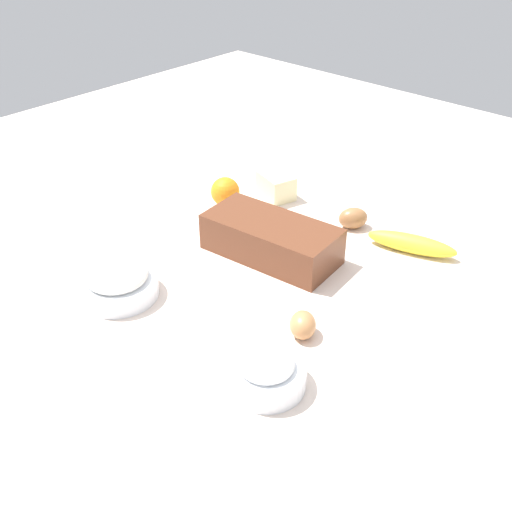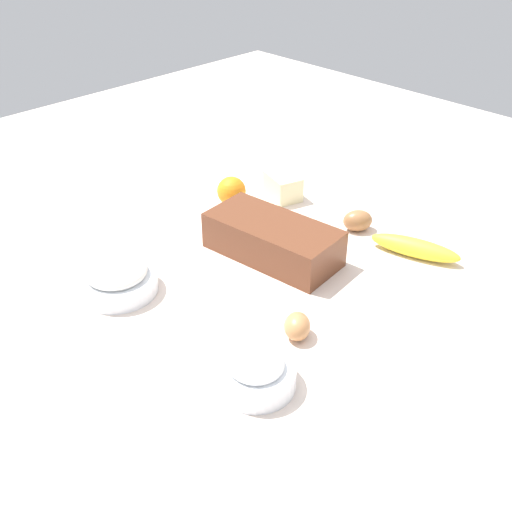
{
  "view_description": "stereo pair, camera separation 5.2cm",
  "coord_description": "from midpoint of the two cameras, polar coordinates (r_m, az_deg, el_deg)",
  "views": [
    {
      "loc": [
        -0.7,
        0.77,
        0.71
      ],
      "look_at": [
        0.0,
        0.0,
        0.04
      ],
      "focal_mm": 43.91,
      "sensor_mm": 36.0,
      "label": 1
    },
    {
      "loc": [
        -0.74,
        0.73,
        0.71
      ],
      "look_at": [
        0.0,
        0.0,
        0.04
      ],
      "focal_mm": 43.91,
      "sensor_mm": 36.0,
      "label": 2
    }
  ],
  "objects": [
    {
      "name": "egg_near_butter",
      "position": [
        1.42,
        10.3,
        3.18
      ],
      "size": [
        0.08,
        0.08,
        0.05
      ],
      "primitive_type": "ellipsoid",
      "rotation": [
        0.0,
        1.57,
        0.92
      ],
      "color": "#9B683F",
      "rests_on": "ground_plane"
    },
    {
      "name": "banana",
      "position": [
        1.35,
        15.37,
        0.72
      ],
      "size": [
        0.19,
        0.1,
        0.04
      ],
      "primitive_type": "ellipsoid",
      "rotation": [
        0.0,
        0.0,
        0.3
      ],
      "color": "yellow",
      "rests_on": "ground_plane"
    },
    {
      "name": "orange_fruit",
      "position": [
        1.5,
        -1.25,
        5.93
      ],
      "size": [
        0.07,
        0.07,
        0.07
      ],
      "primitive_type": "sphere",
      "color": "orange",
      "rests_on": "ground_plane"
    },
    {
      "name": "loaf_pan",
      "position": [
        1.29,
        2.7,
        1.57
      ],
      "size": [
        0.29,
        0.16,
        0.08
      ],
      "rotation": [
        0.0,
        0.0,
        0.11
      ],
      "color": "brown",
      "rests_on": "ground_plane"
    },
    {
      "name": "flour_bowl",
      "position": [
        1.22,
        -11.34,
        -2.0
      ],
      "size": [
        0.15,
        0.15,
        0.07
      ],
      "color": "white",
      "rests_on": "ground_plane"
    },
    {
      "name": "egg_beside_bowl",
      "position": [
        1.09,
        5.15,
        -6.41
      ],
      "size": [
        0.07,
        0.07,
        0.05
      ],
      "primitive_type": "ellipsoid",
      "rotation": [
        0.0,
        1.57,
        5.41
      ],
      "color": "#BA7E4C",
      "rests_on": "ground_plane"
    },
    {
      "name": "butter_block",
      "position": [
        1.53,
        3.45,
        6.35
      ],
      "size": [
        0.1,
        0.09,
        0.06
      ],
      "primitive_type": "cube",
      "rotation": [
        0.0,
        0.0,
        -0.3
      ],
      "color": "#F4EDB2",
      "rests_on": "ground_plane"
    },
    {
      "name": "ground_plane",
      "position": [
        1.27,
        1.18,
        -1.92
      ],
      "size": [
        2.4,
        2.4,
        0.02
      ],
      "primitive_type": "cube",
      "color": "beige"
    },
    {
      "name": "sugar_bowl",
      "position": [
        1.0,
        1.54,
        -10.6
      ],
      "size": [
        0.13,
        0.13,
        0.06
      ],
      "color": "white",
      "rests_on": "ground_plane"
    }
  ]
}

